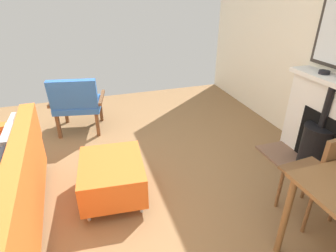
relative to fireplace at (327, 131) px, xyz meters
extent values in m
cube|color=olive|center=(2.37, -0.37, -0.45)|extent=(5.17, 5.21, 0.01)
cube|color=brown|center=(0.27, 0.00, -0.43)|extent=(0.40, 1.07, 0.03)
cube|color=white|center=(-0.04, 0.00, 0.03)|extent=(0.23, 1.13, 0.95)
cube|color=black|center=(0.06, 0.00, -0.11)|extent=(0.06, 0.58, 0.61)
cylinder|color=black|center=(0.10, 0.00, -0.19)|extent=(0.32, 0.32, 0.46)
cylinder|color=black|center=(0.10, 0.00, 0.05)|extent=(0.33, 0.33, 0.02)
cylinder|color=black|center=(0.10, 0.00, 0.28)|extent=(0.07, 0.07, 0.44)
cylinder|color=black|center=(-0.03, -0.26, 0.57)|extent=(0.11, 0.11, 0.04)
torus|color=black|center=(-0.03, -0.26, 0.59)|extent=(0.12, 0.12, 0.01)
cylinder|color=#B2B2B7|center=(3.04, -0.77, -0.40)|extent=(0.04, 0.04, 0.10)
cube|color=orange|center=(3.00, 0.03, 0.15)|extent=(0.19, 1.89, 0.37)
cube|color=beige|center=(3.12, -0.70, 0.12)|extent=(0.12, 0.33, 0.33)
cube|color=#99999E|center=(3.11, -0.35, 0.14)|extent=(0.13, 0.37, 0.38)
cube|color=black|center=(3.10, 0.06, 0.13)|extent=(0.13, 0.36, 0.36)
cylinder|color=#B2B2B7|center=(2.52, -0.49, -0.40)|extent=(0.03, 0.03, 0.09)
cylinder|color=#B2B2B7|center=(2.57, 0.07, -0.40)|extent=(0.03, 0.03, 0.09)
cylinder|color=#B2B2B7|center=(2.06, -0.44, -0.40)|extent=(0.03, 0.03, 0.09)
cylinder|color=#B2B2B7|center=(2.11, 0.11, -0.40)|extent=(0.03, 0.03, 0.09)
cube|color=orange|center=(2.31, -0.19, -0.20)|extent=(0.65, 0.75, 0.30)
cube|color=brown|center=(2.25, -1.94, -0.27)|extent=(0.05, 0.05, 0.36)
cube|color=brown|center=(2.76, -2.04, -0.27)|extent=(0.05, 0.05, 0.36)
cube|color=brown|center=(2.34, -1.47, -0.27)|extent=(0.05, 0.05, 0.36)
cube|color=brown|center=(2.85, -1.57, -0.27)|extent=(0.05, 0.05, 0.36)
cube|color=#2D60B2|center=(2.55, -1.76, -0.07)|extent=(0.69, 0.66, 0.08)
cube|color=#2D60B2|center=(2.60, -1.51, 0.17)|extent=(0.61, 0.24, 0.40)
cube|color=brown|center=(2.24, -1.70, 0.02)|extent=(0.14, 0.53, 0.04)
cube|color=brown|center=(2.86, -1.82, 0.02)|extent=(0.14, 0.53, 0.04)
cylinder|color=brown|center=(1.20, 0.84, -0.09)|extent=(0.05, 0.05, 0.71)
cylinder|color=brown|center=(0.57, 0.40, -0.23)|extent=(0.03, 0.03, 0.43)
cylinder|color=brown|center=(0.89, 0.43, -0.23)|extent=(0.03, 0.03, 0.43)
cylinder|color=brown|center=(0.55, 0.72, -0.23)|extent=(0.03, 0.03, 0.43)
cylinder|color=brown|center=(0.87, 0.75, -0.23)|extent=(0.03, 0.03, 0.43)
cube|color=brown|center=(0.72, 0.57, -0.01)|extent=(0.43, 0.43, 0.02)
camera|label=1|loc=(2.46, 1.99, 1.42)|focal=29.54mm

